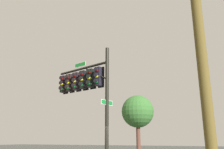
{
  "coord_description": "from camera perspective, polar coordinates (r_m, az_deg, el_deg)",
  "views": [
    {
      "loc": [
        -4.92,
        11.64,
        1.85
      ],
      "look_at": [
        -0.16,
        -0.35,
        5.41
      ],
      "focal_mm": 37.68,
      "sensor_mm": 36.0,
      "label": 1
    }
  ],
  "objects": [
    {
      "name": "tree_mid",
      "position": [
        24.33,
        6.23,
        -9.0
      ],
      "size": [
        3.26,
        3.26,
        6.21
      ],
      "color": "brown",
      "rests_on": "ground_plane"
    },
    {
      "name": "utility_pole",
      "position": [
        6.98,
        21.04,
        3.08
      ],
      "size": [
        1.79,
        0.48,
        7.64
      ],
      "color": "brown",
      "rests_on": "ground_plane"
    },
    {
      "name": "signal_pole_assembly",
      "position": [
        14.14,
        -6.65,
        -2.64
      ],
      "size": [
        4.04,
        1.84,
        6.92
      ],
      "color": "black",
      "rests_on": "ground_plane"
    }
  ]
}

